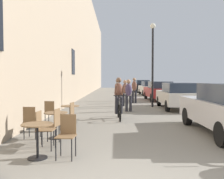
{
  "coord_description": "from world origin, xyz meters",
  "views": [
    {
      "loc": [
        -0.35,
        -3.12,
        1.63
      ],
      "look_at": [
        -0.51,
        11.65,
        1.01
      ],
      "focal_mm": 38.63,
      "sensor_mm": 36.0,
      "label": 1
    }
  ],
  "objects_px": {
    "cafe_chair_near_toward_wall": "(67,133)",
    "cafe_table_far": "(70,111)",
    "cyclist_on_bicycle": "(119,99)",
    "pedestrian_near": "(129,93)",
    "pedestrian_furthest": "(117,89)",
    "cafe_chair_far_toward_wall": "(69,114)",
    "cafe_chair_near_toward_street": "(43,127)",
    "cafe_chair_mid_toward_street": "(53,123)",
    "pedestrian_far": "(134,89)",
    "parked_car_second": "(177,95)",
    "cafe_chair_far_toward_street": "(51,112)",
    "parked_car_third": "(159,91)",
    "parked_car_fourth": "(149,88)",
    "cafe_chair_mid_toward_wall": "(31,120)",
    "cafe_table_mid": "(56,119)",
    "pedestrian_mid": "(125,91)",
    "street_lamp": "(153,54)",
    "cafe_table_near": "(37,133)",
    "parked_car_fifth": "(141,86)"
  },
  "relations": [
    {
      "from": "cafe_chair_far_toward_wall",
      "to": "cafe_chair_far_toward_street",
      "type": "bearing_deg",
      "value": 144.92
    },
    {
      "from": "pedestrian_furthest",
      "to": "parked_car_third",
      "type": "relative_size",
      "value": 0.39
    },
    {
      "from": "cafe_table_mid",
      "to": "street_lamp",
      "type": "distance_m",
      "value": 8.91
    },
    {
      "from": "cyclist_on_bicycle",
      "to": "pedestrian_near",
      "type": "distance_m",
      "value": 2.34
    },
    {
      "from": "cafe_chair_near_toward_wall",
      "to": "cafe_table_far",
      "type": "bearing_deg",
      "value": 99.33
    },
    {
      "from": "cafe_chair_near_toward_street",
      "to": "cafe_chair_mid_toward_street",
      "type": "xyz_separation_m",
      "value": [
        0.12,
        0.47,
        0.0
      ]
    },
    {
      "from": "parked_car_third",
      "to": "cafe_chair_near_toward_wall",
      "type": "bearing_deg",
      "value": -107.89
    },
    {
      "from": "cafe_table_mid",
      "to": "pedestrian_near",
      "type": "height_order",
      "value": "pedestrian_near"
    },
    {
      "from": "pedestrian_furthest",
      "to": "cafe_chair_near_toward_street",
      "type": "bearing_deg",
      "value": -98.49
    },
    {
      "from": "cafe_table_near",
      "to": "street_lamp",
      "type": "relative_size",
      "value": 0.15
    },
    {
      "from": "pedestrian_far",
      "to": "parked_car_second",
      "type": "bearing_deg",
      "value": -55.7
    },
    {
      "from": "parked_car_second",
      "to": "parked_car_third",
      "type": "bearing_deg",
      "value": 90.25
    },
    {
      "from": "cafe_chair_far_toward_wall",
      "to": "pedestrian_far",
      "type": "distance_m",
      "value": 9.18
    },
    {
      "from": "cafe_chair_mid_toward_wall",
      "to": "pedestrian_mid",
      "type": "bearing_deg",
      "value": 70.19
    },
    {
      "from": "cafe_chair_far_toward_wall",
      "to": "pedestrian_near",
      "type": "bearing_deg",
      "value": 64.08
    },
    {
      "from": "cafe_chair_mid_toward_street",
      "to": "cafe_table_far",
      "type": "height_order",
      "value": "cafe_chair_mid_toward_street"
    },
    {
      "from": "cafe_table_far",
      "to": "cafe_chair_mid_toward_wall",
      "type": "bearing_deg",
      "value": -112.76
    },
    {
      "from": "cafe_table_near",
      "to": "parked_car_fifth",
      "type": "distance_m",
      "value": 26.29
    },
    {
      "from": "cafe_chair_far_toward_street",
      "to": "cafe_chair_mid_toward_wall",
      "type": "bearing_deg",
      "value": -92.82
    },
    {
      "from": "cafe_chair_far_toward_wall",
      "to": "cyclist_on_bicycle",
      "type": "relative_size",
      "value": 0.51
    },
    {
      "from": "cyclist_on_bicycle",
      "to": "parked_car_fifth",
      "type": "bearing_deg",
      "value": 81.12
    },
    {
      "from": "pedestrian_mid",
      "to": "cafe_chair_mid_toward_wall",
      "type": "bearing_deg",
      "value": -109.81
    },
    {
      "from": "pedestrian_near",
      "to": "pedestrian_mid",
      "type": "relative_size",
      "value": 1.02
    },
    {
      "from": "cafe_chair_near_toward_wall",
      "to": "cafe_chair_far_toward_wall",
      "type": "distance_m",
      "value": 2.78
    },
    {
      "from": "parked_car_third",
      "to": "parked_car_fourth",
      "type": "height_order",
      "value": "parked_car_third"
    },
    {
      "from": "street_lamp",
      "to": "parked_car_fourth",
      "type": "height_order",
      "value": "street_lamp"
    },
    {
      "from": "cafe_chair_near_toward_street",
      "to": "parked_car_second",
      "type": "bearing_deg",
      "value": 56.64
    },
    {
      "from": "cafe_table_near",
      "to": "parked_car_second",
      "type": "distance_m",
      "value": 9.83
    },
    {
      "from": "cafe_chair_far_toward_street",
      "to": "cafe_chair_near_toward_wall",
      "type": "bearing_deg",
      "value": -69.61
    },
    {
      "from": "cafe_chair_far_toward_wall",
      "to": "pedestrian_far",
      "type": "height_order",
      "value": "pedestrian_far"
    },
    {
      "from": "cafe_chair_far_toward_street",
      "to": "parked_car_fourth",
      "type": "bearing_deg",
      "value": 70.96
    },
    {
      "from": "cafe_table_mid",
      "to": "parked_car_third",
      "type": "relative_size",
      "value": 0.17
    },
    {
      "from": "parked_car_third",
      "to": "parked_car_fourth",
      "type": "relative_size",
      "value": 1.02
    },
    {
      "from": "cafe_chair_near_toward_street",
      "to": "parked_car_fourth",
      "type": "distance_m",
      "value": 20.15
    },
    {
      "from": "pedestrian_far",
      "to": "cyclist_on_bicycle",
      "type": "bearing_deg",
      "value": -100.09
    },
    {
      "from": "cyclist_on_bicycle",
      "to": "parked_car_third",
      "type": "distance_m",
      "value": 9.38
    },
    {
      "from": "pedestrian_far",
      "to": "parked_car_second",
      "type": "height_order",
      "value": "pedestrian_far"
    },
    {
      "from": "cafe_table_near",
      "to": "parked_car_third",
      "type": "relative_size",
      "value": 0.17
    },
    {
      "from": "cafe_chair_far_toward_street",
      "to": "cyclist_on_bicycle",
      "type": "relative_size",
      "value": 0.51
    },
    {
      "from": "pedestrian_furthest",
      "to": "parked_car_second",
      "type": "height_order",
      "value": "pedestrian_furthest"
    },
    {
      "from": "pedestrian_furthest",
      "to": "cafe_chair_far_toward_street",
      "type": "bearing_deg",
      "value": -103.75
    },
    {
      "from": "cafe_chair_far_toward_wall",
      "to": "pedestrian_mid",
      "type": "relative_size",
      "value": 0.56
    },
    {
      "from": "cafe_chair_far_toward_wall",
      "to": "cyclist_on_bicycle",
      "type": "distance_m",
      "value": 2.75
    },
    {
      "from": "cafe_chair_near_toward_wall",
      "to": "cafe_table_far",
      "type": "relative_size",
      "value": 1.24
    },
    {
      "from": "cafe_chair_far_toward_wall",
      "to": "cafe_table_mid",
      "type": "bearing_deg",
      "value": -98.04
    },
    {
      "from": "parked_car_second",
      "to": "pedestrian_furthest",
      "type": "bearing_deg",
      "value": 124.63
    },
    {
      "from": "cyclist_on_bicycle",
      "to": "pedestrian_furthest",
      "type": "relative_size",
      "value": 1.08
    },
    {
      "from": "cafe_table_far",
      "to": "cyclist_on_bicycle",
      "type": "relative_size",
      "value": 0.41
    },
    {
      "from": "cafe_table_near",
      "to": "cafe_chair_near_toward_wall",
      "type": "relative_size",
      "value": 0.81
    },
    {
      "from": "parked_car_second",
      "to": "cafe_chair_far_toward_street",
      "type": "bearing_deg",
      "value": -137.96
    }
  ]
}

